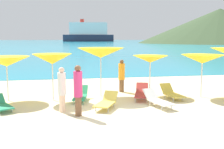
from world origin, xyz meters
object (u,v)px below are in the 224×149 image
Objects in this scene: umbrella_2 at (6,62)px; lounge_chair_4 at (142,93)px; umbrella_6 at (202,59)px; cruise_ship at (88,33)px; lounge_chair_7 at (81,95)px; umbrella_3 at (52,59)px; beachgoer_0 at (122,75)px; umbrella_4 at (101,53)px; lounge_chair_2 at (106,102)px; lounge_chair_1 at (1,104)px; lounge_chair_10 at (157,100)px; lounge_chair_0 at (172,93)px; beachgoer_1 at (62,88)px; umbrella_5 at (150,59)px; beachgoer_3 at (78,89)px.

lounge_chair_4 is at bearing -7.82° from umbrella_2.
cruise_ship is (14.92, 232.00, 5.75)m from umbrella_6.
cruise_ship is at bearing 96.39° from lounge_chair_7.
umbrella_3 reaches higher than beachgoer_0.
lounge_chair_2 is at bearing -92.23° from umbrella_4.
umbrella_2 reaches higher than lounge_chair_1.
umbrella_6 is 1.35× the size of lounge_chair_1.
umbrella_3 reaches higher than lounge_chair_10.
umbrella_3 is at bearing 164.80° from lounge_chair_0.
lounge_chair_4 is 4.00m from beachgoer_1.
umbrella_4 reaches higher than lounge_chair_1.
umbrella_4 is at bearing -49.04° from beachgoer_0.
beachgoer_1 is (-4.34, -2.48, -0.87)m from umbrella_5.
umbrella_3 reaches higher than beachgoer_3.
umbrella_5 is 1.14× the size of beachgoer_1.
lounge_chair_0 is 232.83m from cruise_ship.
umbrella_6 is 6.87m from beachgoer_1.
lounge_chair_10 is (-1.17, -1.28, 0.02)m from lounge_chair_0.
umbrella_4 is at bearing 167.70° from umbrella_6.
beachgoer_3 is at bearing 177.21° from lounge_chair_10.
cruise_ship reaches higher than lounge_chair_10.
lounge_chair_10 is at bearing -166.02° from beachgoer_1.
lounge_chair_10 is at bearing -50.08° from umbrella_4.
cruise_ship is (24.02, 231.17, 5.80)m from umbrella_2.
beachgoer_3 is at bearing -115.86° from lounge_chair_2.
umbrella_3 reaches higher than lounge_chair_1.
beachgoer_1 is at bearing -150.27° from umbrella_5.
lounge_chair_1 is 0.83× the size of beachgoer_3.
cruise_ship reaches higher than beachgoer_3.
lounge_chair_10 is 3.48m from beachgoer_3.
umbrella_6 is at bearing -160.49° from beachgoer_3.
umbrella_6 reaches higher than lounge_chair_10.
lounge_chair_4 is 1.44m from lounge_chair_10.
lounge_chair_7 reaches higher than lounge_chair_1.
umbrella_4 reaches higher than lounge_chair_2.
umbrella_2 is 1.35× the size of lounge_chair_2.
lounge_chair_2 is 0.83× the size of beachgoer_3.
beachgoer_3 is (-0.22, -2.38, 0.75)m from lounge_chair_7.
beachgoer_0 is 0.92× the size of beachgoer_3.
lounge_chair_2 is (4.16, -0.47, 0.04)m from lounge_chair_1.
lounge_chair_0 is 0.89× the size of lounge_chair_10.
umbrella_3 is 4.40m from lounge_chair_4.
umbrella_4 reaches higher than lounge_chair_0.
lounge_chair_1 is at bearing -158.18° from lounge_chair_2.
beachgoer_3 reaches higher than lounge_chair_10.
umbrella_5 is 7.15m from lounge_chair_1.
lounge_chair_10 is at bearing -19.44° from umbrella_2.
umbrella_3 is 2.08m from lounge_chair_7.
umbrella_4 reaches higher than umbrella_3.
lounge_chair_1 is at bearing -150.24° from lounge_chair_7.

